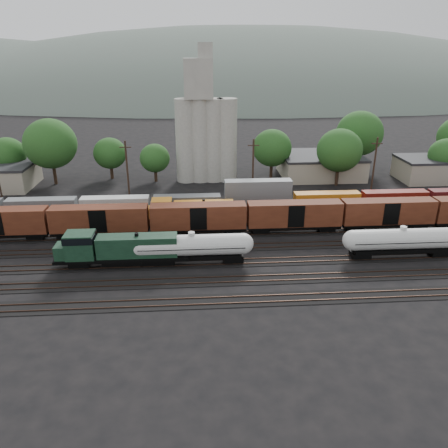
{
  "coord_description": "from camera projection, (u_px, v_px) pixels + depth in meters",
  "views": [
    {
      "loc": [
        0.74,
        -59.52,
        27.98
      ],
      "look_at": [
        5.0,
        2.0,
        3.0
      ],
      "focal_mm": 35.0,
      "sensor_mm": 36.0,
      "label": 1
    }
  ],
  "objects": [
    {
      "name": "utility_poles",
      "position": [
        191.0,
        170.0,
        83.5
      ],
      "size": [
        122.2,
        0.36,
        12.0
      ],
      "color": "black",
      "rests_on": "ground"
    },
    {
      "name": "container_wall",
      "position": [
        241.0,
        201.0,
        79.15
      ],
      "size": [
        162.05,
        2.6,
        5.8
      ],
      "color": "black",
      "rests_on": "ground"
    },
    {
      "name": "orange_locomotive",
      "position": [
        187.0,
        210.0,
        73.79
      ],
      "size": [
        16.73,
        2.79,
        4.18
      ],
      "color": "black",
      "rests_on": "ground"
    },
    {
      "name": "tank_car_b",
      "position": [
        402.0,
        240.0,
        61.77
      ],
      "size": [
        17.05,
        3.05,
        4.47
      ],
      "color": "silver",
      "rests_on": "ground"
    },
    {
      "name": "tree_band",
      "position": [
        208.0,
        146.0,
        97.02
      ],
      "size": [
        165.08,
        22.89,
        14.2
      ],
      "color": "black",
      "rests_on": "ground"
    },
    {
      "name": "grain_silo",
      "position": [
        205.0,
        130.0,
        94.76
      ],
      "size": [
        13.4,
        5.0,
        29.0
      ],
      "color": "#A6A398",
      "rests_on": "ground"
    },
    {
      "name": "industrial_sheds",
      "position": [
        221.0,
        170.0,
        97.55
      ],
      "size": [
        119.38,
        17.26,
        5.1
      ],
      "color": "#9E937F",
      "rests_on": "ground"
    },
    {
      "name": "green_locomotive",
      "position": [
        114.0,
        248.0,
        59.18
      ],
      "size": [
        17.99,
        3.17,
        4.76
      ],
      "color": "black",
      "rests_on": "ground"
    },
    {
      "name": "tank_car_a",
      "position": [
        192.0,
        246.0,
        59.87
      ],
      "size": [
        17.05,
        3.05,
        4.47
      ],
      "color": "silver",
      "rests_on": "ground"
    },
    {
      "name": "tracks",
      "position": [
        192.0,
        248.0,
        65.47
      ],
      "size": [
        180.0,
        33.2,
        0.2
      ],
      "color": "black",
      "rests_on": "ground"
    },
    {
      "name": "ground",
      "position": [
        192.0,
        248.0,
        65.49
      ],
      "size": [
        600.0,
        600.0,
        0.0
      ],
      "primitive_type": "plane",
      "color": "black"
    },
    {
      "name": "boxcar_string",
      "position": [
        247.0,
        216.0,
        69.51
      ],
      "size": [
        184.4,
        2.9,
        4.2
      ],
      "color": "black",
      "rests_on": "ground"
    },
    {
      "name": "distant_hills",
      "position": [
        225.0,
        120.0,
        315.14
      ],
      "size": [
        860.0,
        286.0,
        130.0
      ],
      "color": "#59665B",
      "rests_on": "ground"
    }
  ]
}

